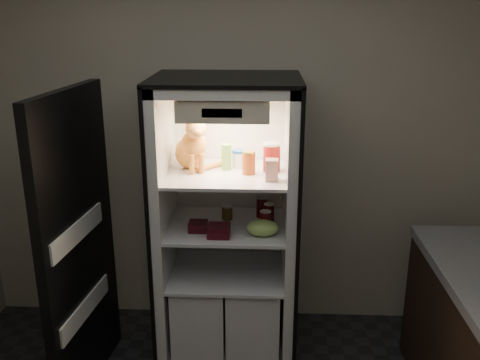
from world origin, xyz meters
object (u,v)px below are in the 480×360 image
at_px(refrigerator, 228,242).
at_px(berry_box_right, 219,231).
at_px(parmesan_shaker, 226,157).
at_px(grape_bag, 262,228).
at_px(mayo_tub, 239,159).
at_px(salsa_jar, 249,163).
at_px(soda_can_b, 269,213).
at_px(cream_carton, 272,170).
at_px(tabby_cat, 192,147).
at_px(pepper_jar, 272,157).
at_px(berry_box_left, 198,226).
at_px(soda_can_a, 262,207).
at_px(condiment_jar, 227,212).
at_px(soda_can_c, 265,221).

xyz_separation_m(refrigerator, berry_box_right, (-0.03, -0.24, 0.18)).
xyz_separation_m(parmesan_shaker, grape_bag, (0.23, -0.22, -0.38)).
xyz_separation_m(mayo_tub, salsa_jar, (0.07, -0.14, 0.01)).
bearing_deg(soda_can_b, cream_carton, -87.45).
relative_size(tabby_cat, cream_carton, 2.96).
distance_m(pepper_jar, berry_box_left, 0.63).
xyz_separation_m(soda_can_a, grape_bag, (0.00, -0.30, -0.02)).
xyz_separation_m(grape_bag, berry_box_left, (-0.40, 0.05, -0.02)).
height_order(refrigerator, soda_can_a, refrigerator).
bearing_deg(tabby_cat, berry_box_right, -74.80).
xyz_separation_m(mayo_tub, condiment_jar, (-0.07, -0.02, -0.36)).
relative_size(salsa_jar, grape_bag, 0.74).
height_order(parmesan_shaker, mayo_tub, parmesan_shaker).
bearing_deg(mayo_tub, refrigerator, -144.34).
bearing_deg(soda_can_a, pepper_jar, -62.90).
bearing_deg(condiment_jar, salsa_jar, -37.96).
distance_m(pepper_jar, cream_carton, 0.18).
bearing_deg(salsa_jar, berry_box_right, -138.38).
height_order(tabby_cat, cream_carton, tabby_cat).
distance_m(cream_carton, grape_bag, 0.37).
bearing_deg(condiment_jar, refrigerator, -83.38).
xyz_separation_m(soda_can_c, berry_box_left, (-0.42, -0.01, -0.04)).
bearing_deg(mayo_tub, cream_carton, -51.03).
xyz_separation_m(tabby_cat, cream_carton, (0.50, -0.21, -0.08)).
bearing_deg(salsa_jar, parmesan_shaker, 148.83).
distance_m(soda_can_a, berry_box_left, 0.47).
bearing_deg(tabby_cat, soda_can_b, -22.97).
bearing_deg(grape_bag, berry_box_left, 172.36).
height_order(parmesan_shaker, condiment_jar, parmesan_shaker).
xyz_separation_m(cream_carton, grape_bag, (-0.05, -0.01, -0.37)).
relative_size(mayo_tub, berry_box_left, 1.00).
height_order(soda_can_c, berry_box_left, soda_can_c).
relative_size(salsa_jar, soda_can_b, 1.15).
relative_size(parmesan_shaker, soda_can_a, 1.21).
relative_size(tabby_cat, grape_bag, 1.96).
bearing_deg(refrigerator, pepper_jar, -5.18).
bearing_deg(cream_carton, refrigerator, 143.48).
height_order(tabby_cat, berry_box_left, tabby_cat).
distance_m(grape_bag, berry_box_right, 0.26).
distance_m(refrigerator, soda_can_b, 0.34).
distance_m(parmesan_shaker, soda_can_b, 0.46).
bearing_deg(berry_box_left, berry_box_right, -28.77).
height_order(pepper_jar, grape_bag, pepper_jar).
bearing_deg(berry_box_left, parmesan_shaker, 44.57).
height_order(tabby_cat, grape_bag, tabby_cat).
relative_size(refrigerator, soda_can_c, 14.41).
distance_m(cream_carton, berry_box_right, 0.49).
distance_m(mayo_tub, soda_can_c, 0.43).
bearing_deg(grape_bag, mayo_tub, 120.35).
relative_size(mayo_tub, cream_carton, 0.89).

